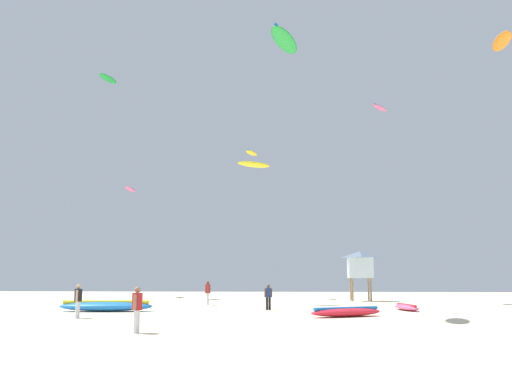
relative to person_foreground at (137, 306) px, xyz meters
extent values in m
plane|color=beige|center=(3.80, -5.64, -0.99)|extent=(120.00, 120.00, 0.00)
cylinder|color=silver|center=(0.01, 0.10, -0.57)|extent=(0.16, 0.16, 0.83)
cylinder|color=silver|center=(-0.01, -0.10, -0.57)|extent=(0.16, 0.16, 0.83)
cylinder|color=#B21E23|center=(0.00, 0.00, 0.16)|extent=(0.38, 0.38, 0.62)
cylinder|color=#936B4C|center=(0.02, 0.22, 0.13)|extent=(0.11, 0.11, 0.57)
cylinder|color=#936B4C|center=(-0.02, -0.22, 0.13)|extent=(0.11, 0.11, 0.57)
sphere|color=#936B4C|center=(0.00, 0.00, 0.59)|extent=(0.23, 0.23, 0.23)
cylinder|color=black|center=(4.28, 14.48, -0.60)|extent=(0.15, 0.15, 0.77)
cylinder|color=black|center=(4.11, 14.41, -0.60)|extent=(0.15, 0.15, 0.77)
cylinder|color=navy|center=(4.19, 14.45, 0.08)|extent=(0.35, 0.35, 0.58)
cylinder|color=brown|center=(4.39, 14.53, 0.05)|extent=(0.10, 0.10, 0.53)
cylinder|color=brown|center=(4.00, 14.36, 0.05)|extent=(0.10, 0.10, 0.53)
sphere|color=brown|center=(4.19, 14.45, 0.48)|extent=(0.21, 0.21, 0.21)
cylinder|color=silver|center=(-0.38, 19.68, -0.56)|extent=(0.16, 0.16, 0.85)
cylinder|color=silver|center=(-0.42, 19.87, -0.56)|extent=(0.16, 0.16, 0.85)
cylinder|color=#B21E23|center=(-0.40, 19.78, 0.18)|extent=(0.39, 0.39, 0.64)
cylinder|color=brown|center=(-0.36, 19.55, 0.16)|extent=(0.11, 0.11, 0.59)
cylinder|color=brown|center=(-0.45, 20.00, 0.16)|extent=(0.11, 0.11, 0.59)
sphere|color=brown|center=(-0.40, 19.78, 0.62)|extent=(0.23, 0.23, 0.23)
cylinder|color=silver|center=(-4.96, 7.08, -0.58)|extent=(0.15, 0.15, 0.82)
cylinder|color=silver|center=(-4.95, 6.90, -0.58)|extent=(0.15, 0.15, 0.82)
cylinder|color=black|center=(-4.95, 6.99, 0.14)|extent=(0.38, 0.38, 0.62)
cylinder|color=tan|center=(-4.96, 7.21, 0.12)|extent=(0.11, 0.11, 0.57)
cylinder|color=tan|center=(-4.94, 6.77, 0.12)|extent=(0.11, 0.11, 0.57)
sphere|color=tan|center=(-4.95, 6.99, 0.57)|extent=(0.22, 0.22, 0.22)
ellipsoid|color=#E5598C|center=(12.60, 14.54, -0.80)|extent=(1.45, 3.42, 0.42)
cylinder|color=red|center=(12.60, 14.54, -0.66)|extent=(0.62, 3.03, 0.15)
ellipsoid|color=blue|center=(-5.31, 12.31, -0.69)|extent=(5.58, 1.96, 0.59)
cylinder|color=yellow|center=(-5.31, 12.31, -0.44)|extent=(5.05, 0.62, 0.24)
ellipsoid|color=red|center=(8.46, 8.90, -0.76)|extent=(4.22, 3.10, 0.42)
cylinder|color=blue|center=(8.46, 8.90, -0.57)|extent=(3.44, 2.08, 0.18)
cylinder|color=#8C704C|center=(12.10, 28.22, -0.04)|extent=(0.14, 0.14, 1.90)
cylinder|color=#8C704C|center=(12.10, 26.72, -0.04)|extent=(0.14, 0.14, 1.90)
cylinder|color=#8C704C|center=(10.60, 28.22, -0.04)|extent=(0.14, 0.14, 1.90)
cylinder|color=#8C704C|center=(10.60, 26.72, -0.04)|extent=(0.14, 0.14, 1.90)
cube|color=silver|center=(11.35, 27.47, 1.76)|extent=(2.00, 2.00, 1.70)
pyramid|color=slate|center=(11.35, 27.47, 2.89)|extent=(2.30, 2.30, 0.55)
ellipsoid|color=#E5598C|center=(13.11, 25.30, 15.01)|extent=(1.78, 2.31, 0.30)
cylinder|color=purple|center=(13.11, 25.30, 15.12)|extent=(1.20, 1.85, 0.10)
ellipsoid|color=orange|center=(16.94, 8.36, 13.43)|extent=(0.94, 2.62, 0.53)
ellipsoid|color=yellow|center=(2.75, 22.13, 9.70)|extent=(2.85, 2.41, 0.48)
ellipsoid|color=yellow|center=(1.82, 32.10, 12.81)|extent=(1.34, 2.50, 0.31)
cylinder|color=#19B29E|center=(1.82, 32.10, 12.92)|extent=(0.73, 2.15, 0.11)
ellipsoid|color=#E5598C|center=(-11.11, 35.82, 9.99)|extent=(1.33, 3.37, 0.56)
ellipsoid|color=green|center=(-13.01, 33.14, 21.05)|extent=(1.56, 3.16, 0.49)
cylinder|color=white|center=(-13.01, 33.14, 21.19)|extent=(0.76, 2.75, 0.13)
ellipsoid|color=green|center=(5.39, 9.09, 14.14)|extent=(2.01, 4.02, 0.41)
cylinder|color=blue|center=(5.39, 9.09, 14.31)|extent=(1.04, 3.50, 0.17)
camera|label=1|loc=(5.82, -20.83, 1.10)|focal=39.50mm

